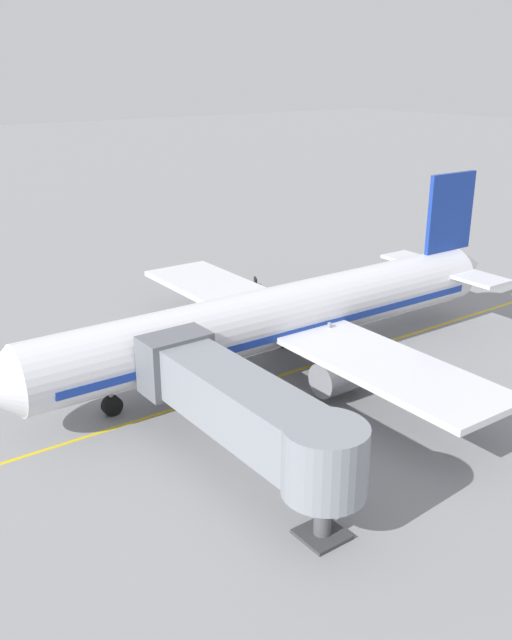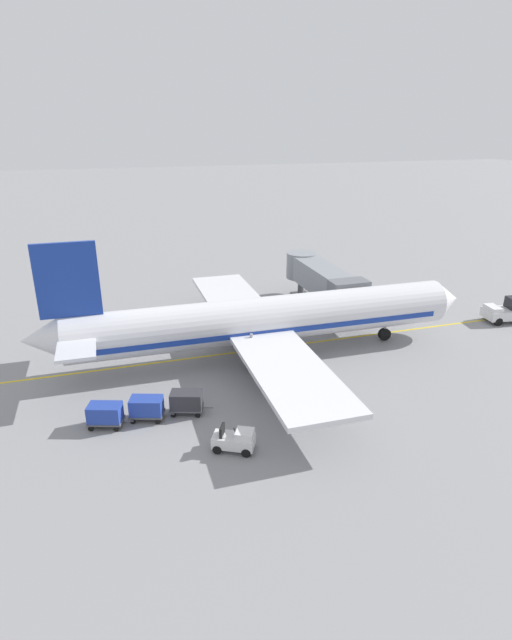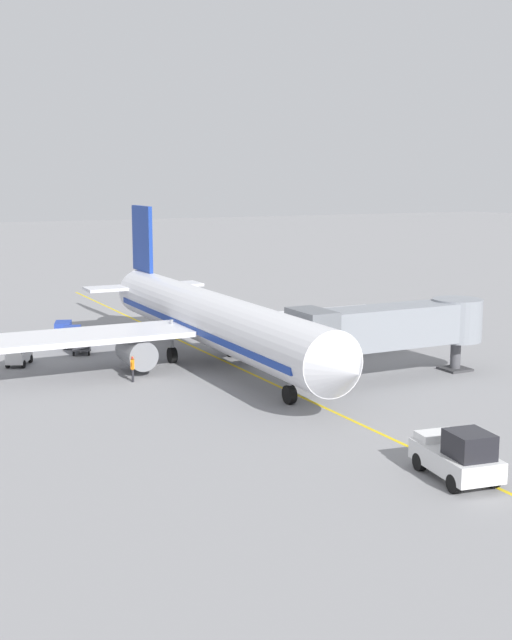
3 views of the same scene
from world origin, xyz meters
name	(u,v)px [view 1 (image 1 of 3)]	position (x,y,z in m)	size (l,w,h in m)	color
ground_plane	(311,366)	(0.00, 0.00, 0.00)	(400.00, 400.00, 0.00)	gray
gate_lead_in_line	(311,366)	(0.00, 0.00, 0.00)	(0.24, 80.00, 0.01)	gold
parked_airliner	(283,317)	(1.24, 1.30, 3.19)	(30.06, 37.24, 10.63)	silver
jet_bridge	(243,407)	(-7.45, 10.40, 3.45)	(14.05, 3.50, 4.98)	gray
baggage_tug_lead	(246,289)	(13.40, -4.48, 0.71)	(2.22, 2.77, 1.62)	silver
baggage_cart_front	(305,298)	(8.39, -6.51, 0.95)	(1.93, 2.97, 1.58)	#4C4C51
baggage_cart_second_in_train	(331,291)	(8.38, -9.15, 0.95)	(1.93, 2.97, 1.58)	#4C4C51
baggage_cart_third_in_train	(355,285)	(8.44, -11.78, 0.95)	(1.93, 2.97, 1.58)	#4C4C51
ground_crew_wing_walker	(196,328)	(7.79, 3.58, 0.95)	(0.35, 0.71, 1.69)	#232328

